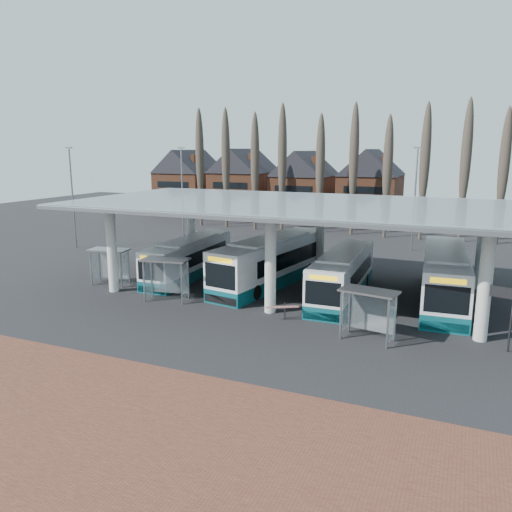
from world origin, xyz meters
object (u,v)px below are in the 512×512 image
at_px(bus_1, 272,262).
at_px(shelter_2, 369,303).
at_px(bus_3, 444,277).
at_px(bus_0, 189,258).
at_px(shelter_0, 110,258).
at_px(bus_2, 343,275).
at_px(shelter_1, 167,270).

relative_size(bus_1, shelter_2, 4.13).
bearing_deg(shelter_2, bus_3, 79.13).
bearing_deg(bus_0, shelter_0, -135.73).
xyz_separation_m(shelter_0, shelter_2, (19.92, -3.71, 0.04)).
bearing_deg(shelter_0, bus_0, 37.84).
height_order(bus_0, bus_1, bus_1).
distance_m(bus_2, shelter_1, 11.97).
xyz_separation_m(bus_1, shelter_0, (-11.08, -4.80, 0.28)).
xyz_separation_m(shelter_0, shelter_1, (6.12, -1.79, 0.11)).
xyz_separation_m(bus_1, shelter_2, (8.84, -8.51, 0.32)).
height_order(bus_0, bus_3, bus_3).
relative_size(bus_2, shelter_1, 3.45).
bearing_deg(bus_1, shelter_1, -117.38).
bearing_deg(bus_3, shelter_2, -114.19).
relative_size(bus_0, bus_1, 0.85).
height_order(bus_2, shelter_2, bus_2).
relative_size(bus_0, shelter_2, 3.50).
distance_m(bus_1, shelter_1, 8.26).
relative_size(bus_2, bus_3, 0.90).
distance_m(bus_0, bus_1, 6.89).
height_order(bus_3, shelter_0, bus_3).
xyz_separation_m(bus_2, shelter_1, (-10.65, -5.44, 0.59)).
distance_m(bus_2, shelter_2, 8.02).
distance_m(bus_1, bus_3, 12.17).
bearing_deg(bus_0, shelter_2, -29.18).
xyz_separation_m(bus_0, shelter_1, (1.91, -6.18, 0.64)).
height_order(bus_1, bus_3, bus_1).
bearing_deg(shelter_1, bus_3, 11.52).
distance_m(bus_0, shelter_1, 6.50).
distance_m(bus_1, bus_2, 5.80).
bearing_deg(bus_3, shelter_0, -171.12).
height_order(bus_1, bus_2, bus_1).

